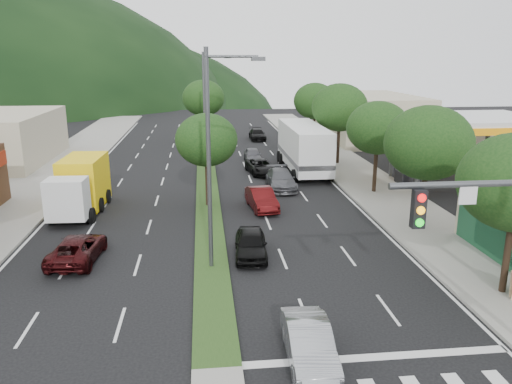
{
  "coord_description": "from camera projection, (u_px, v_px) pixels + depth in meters",
  "views": [
    {
      "loc": [
        -0.25,
        -13.75,
        9.62
      ],
      "look_at": [
        2.55,
        12.11,
        2.51
      ],
      "focal_mm": 35.0,
      "sensor_mm": 36.0,
      "label": 1
    }
  ],
  "objects": [
    {
      "name": "streetlight_mid",
      "position": [
        206.0,
        101.0,
        45.94
      ],
      "size": [
        2.6,
        0.25,
        10.0
      ],
      "color": "#47494C",
      "rests_on": "ground"
    },
    {
      "name": "tree_r_b",
      "position": [
        428.0,
        143.0,
        27.18
      ],
      "size": [
        4.8,
        4.8,
        6.94
      ],
      "color": "black",
      "rests_on": "sidewalk_right"
    },
    {
      "name": "tree_med_far",
      "position": [
        203.0,
        98.0,
        56.62
      ],
      "size": [
        4.8,
        4.8,
        6.94
      ],
      "color": "black",
      "rests_on": "median"
    },
    {
      "name": "tree_r_c",
      "position": [
        378.0,
        128.0,
        34.92
      ],
      "size": [
        4.4,
        4.4,
        6.48
      ],
      "color": "black",
      "rests_on": "sidewalk_right"
    },
    {
      "name": "tree_r_e",
      "position": [
        315.0,
        101.0,
        54.07
      ],
      "size": [
        4.6,
        4.6,
        6.71
      ],
      "color": "black",
      "rests_on": "sidewalk_right"
    },
    {
      "name": "car_queue_d",
      "position": [
        261.0,
        167.0,
        42.01
      ],
      "size": [
        2.55,
        4.53,
        1.19
      ],
      "primitive_type": "imported",
      "rotation": [
        0.0,
        0.0,
        0.14
      ],
      "color": "black",
      "rests_on": "ground"
    },
    {
      "name": "tree_r_d",
      "position": [
        340.0,
        108.0,
        44.4
      ],
      "size": [
        5.0,
        5.0,
        7.17
      ],
      "color": "black",
      "rests_on": "sidewalk_right"
    },
    {
      "name": "car_queue_b",
      "position": [
        281.0,
        179.0,
        37.29
      ],
      "size": [
        2.03,
        4.85,
        1.4
      ],
      "primitive_type": "imported",
      "rotation": [
        0.0,
        0.0,
        -0.02
      ],
      "color": "#515256",
      "rests_on": "ground"
    },
    {
      "name": "ground",
      "position": [
        217.0,
        371.0,
        15.75
      ],
      "size": [
        160.0,
        160.0,
        0.0
      ],
      "primitive_type": "plane",
      "color": "black",
      "rests_on": "ground"
    },
    {
      "name": "gas_canopy",
      "position": [
        458.0,
        124.0,
        37.6
      ],
      "size": [
        12.2,
        8.2,
        5.25
      ],
      "color": "silver",
      "rests_on": "ground"
    },
    {
      "name": "car_queue_e",
      "position": [
        253.0,
        155.0,
        46.77
      ],
      "size": [
        1.55,
        3.76,
        1.28
      ],
      "primitive_type": "imported",
      "rotation": [
        0.0,
        0.0,
        -0.01
      ],
      "color": "#4D4D52",
      "rests_on": "ground"
    },
    {
      "name": "sidewalk_left",
      "position": [
        37.0,
        184.0,
        38.35
      ],
      "size": [
        6.0,
        90.0,
        0.15
      ],
      "primitive_type": "cube",
      "color": "gray",
      "rests_on": "ground"
    },
    {
      "name": "streetlight_near",
      "position": [
        213.0,
        151.0,
        21.97
      ],
      "size": [
        2.6,
        0.25,
        10.0
      ],
      "color": "#47494C",
      "rests_on": "ground"
    },
    {
      "name": "bldg_right_far",
      "position": [
        369.0,
        117.0,
        59.29
      ],
      "size": [
        10.0,
        16.0,
        5.2
      ],
      "primitive_type": "cube",
      "color": "#BAB494",
      "rests_on": "ground"
    },
    {
      "name": "box_truck",
      "position": [
        81.0,
        187.0,
        31.66
      ],
      "size": [
        2.89,
        6.89,
        3.35
      ],
      "rotation": [
        0.0,
        0.0,
        3.1
      ],
      "color": "white",
      "rests_on": "ground"
    },
    {
      "name": "car_queue_a",
      "position": [
        251.0,
        244.0,
        24.62
      ],
      "size": [
        1.83,
        3.98,
        1.32
      ],
      "primitive_type": "imported",
      "rotation": [
        0.0,
        0.0,
        -0.07
      ],
      "color": "black",
      "rests_on": "ground"
    },
    {
      "name": "median",
      "position": [
        206.0,
        172.0,
        42.58
      ],
      "size": [
        1.6,
        56.0,
        0.12
      ],
      "primitive_type": "cube",
      "color": "#203E16",
      "rests_on": "ground"
    },
    {
      "name": "car_queue_f",
      "position": [
        257.0,
        134.0,
        59.14
      ],
      "size": [
        1.8,
        4.33,
        1.25
      ],
      "primitive_type": "imported",
      "rotation": [
        0.0,
        0.0,
        0.01
      ],
      "color": "black",
      "rests_on": "ground"
    },
    {
      "name": "motorhome",
      "position": [
        304.0,
        147.0,
        42.55
      ],
      "size": [
        3.27,
        10.32,
        3.96
      ],
      "rotation": [
        0.0,
        0.0,
        -0.0
      ],
      "color": "white",
      "rests_on": "ground"
    },
    {
      "name": "suv_maroon",
      "position": [
        77.0,
        249.0,
        24.09
      ],
      "size": [
        2.37,
        4.58,
        1.23
      ],
      "primitive_type": "imported",
      "rotation": [
        0.0,
        0.0,
        3.07
      ],
      "color": "black",
      "rests_on": "ground"
    },
    {
      "name": "tree_med_near",
      "position": [
        206.0,
        140.0,
        31.84
      ],
      "size": [
        4.0,
        4.0,
        6.02
      ],
      "color": "black",
      "rests_on": "median"
    },
    {
      "name": "sedan_silver",
      "position": [
        309.0,
        344.0,
        16.06
      ],
      "size": [
        1.52,
        4.06,
        1.32
      ],
      "primitive_type": "imported",
      "rotation": [
        0.0,
        0.0,
        -0.03
      ],
      "color": "#96989D",
      "rests_on": "ground"
    },
    {
      "name": "sidewalk_right",
      "position": [
        359.0,
        176.0,
        41.0
      ],
      "size": [
        5.0,
        90.0,
        0.15
      ],
      "primitive_type": "cube",
      "color": "gray",
      "rests_on": "ground"
    },
    {
      "name": "car_queue_c",
      "position": [
        262.0,
        199.0,
        32.28
      ],
      "size": [
        1.91,
        4.28,
        1.37
      ],
      "primitive_type": "imported",
      "rotation": [
        0.0,
        0.0,
        0.11
      ],
      "color": "#470B0C",
      "rests_on": "ground"
    }
  ]
}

